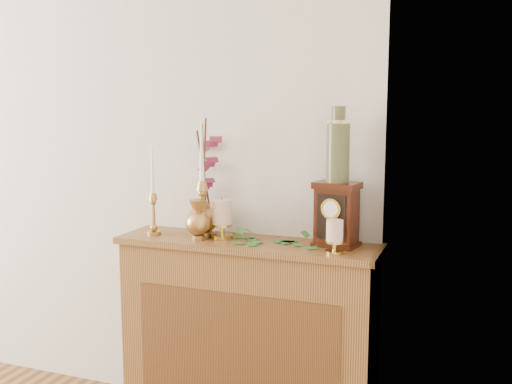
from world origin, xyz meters
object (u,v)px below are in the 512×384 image
at_px(candlestick_center, 202,199).
at_px(ceramic_vase, 338,148).
at_px(ginger_jar, 208,181).
at_px(candlestick_left, 153,207).
at_px(mantel_clock, 336,215).
at_px(bud_vase, 198,220).

xyz_separation_m(candlestick_center, ceramic_vase, (0.64, 0.04, 0.26)).
bearing_deg(candlestick_center, ginger_jar, 99.99).
bearing_deg(ginger_jar, ceramic_vase, -5.17).
height_order(candlestick_left, ceramic_vase, ceramic_vase).
relative_size(ginger_jar, ceramic_vase, 1.70).
bearing_deg(ceramic_vase, mantel_clock, -100.43).
relative_size(candlestick_center, ginger_jar, 0.97).
distance_m(candlestick_center, bud_vase, 0.11).
distance_m(candlestick_center, ceramic_vase, 0.69).
bearing_deg(ceramic_vase, bud_vase, -170.34).
xyz_separation_m(candlestick_left, ginger_jar, (0.22, 0.14, 0.12)).
xyz_separation_m(bud_vase, ginger_jar, (-0.03, 0.17, 0.16)).
bearing_deg(candlestick_left, candlestick_center, 10.13).
height_order(candlestick_left, mantel_clock, candlestick_left).
relative_size(bud_vase, mantel_clock, 0.66).
bearing_deg(ceramic_vase, candlestick_center, -176.31).
relative_size(candlestick_left, mantel_clock, 1.46).
distance_m(ginger_jar, ceramic_vase, 0.69).
bearing_deg(bud_vase, mantel_clock, 9.44).
height_order(candlestick_center, mantel_clock, candlestick_center).
height_order(candlestick_center, ceramic_vase, ceramic_vase).
bearing_deg(candlestick_left, bud_vase, -5.24).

